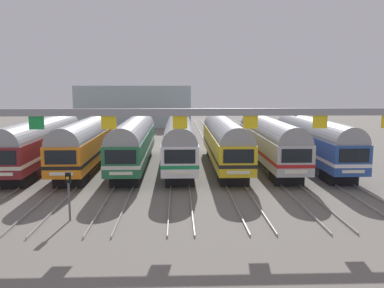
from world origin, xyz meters
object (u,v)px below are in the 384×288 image
(catenary_gantry, at_px, (180,125))
(commuter_train_yellow, at_px, (224,140))
(commuter_train_blue, at_px, (313,139))
(yard_signal_mast, at_px, (69,187))
(commuter_train_white, at_px, (179,140))
(commuter_train_green, at_px, (134,140))
(commuter_train_stainless, at_px, (269,140))
(commuter_train_orange, at_px, (88,141))
(commuter_train_maroon, at_px, (42,141))

(catenary_gantry, bearing_deg, commuter_train_yellow, 72.20)
(commuter_train_blue, xyz_separation_m, yard_signal_mast, (-19.50, -15.03, -0.64))
(yard_signal_mast, bearing_deg, commuter_train_white, 66.61)
(commuter_train_green, xyz_separation_m, yard_signal_mast, (-2.17, -15.03, -0.64))
(commuter_train_stainless, bearing_deg, commuter_train_white, 180.00)
(commuter_train_stainless, distance_m, catenary_gantry, 16.28)
(commuter_train_yellow, distance_m, commuter_train_stainless, 4.33)
(commuter_train_orange, bearing_deg, commuter_train_yellow, -0.02)
(commuter_train_orange, distance_m, commuter_train_blue, 21.67)
(commuter_train_stainless, distance_m, commuter_train_blue, 4.33)
(commuter_train_blue, height_order, catenary_gantry, catenary_gantry)
(commuter_train_white, bearing_deg, catenary_gantry, -90.00)
(commuter_train_green, relative_size, commuter_train_white, 1.00)
(commuter_train_stainless, height_order, catenary_gantry, catenary_gantry)
(commuter_train_white, relative_size, catenary_gantry, 0.58)
(commuter_train_white, height_order, commuter_train_blue, same)
(catenary_gantry, height_order, yard_signal_mast, catenary_gantry)
(commuter_train_maroon, relative_size, commuter_train_green, 1.00)
(commuter_train_green, relative_size, yard_signal_mast, 6.16)
(commuter_train_green, distance_m, commuter_train_stainless, 13.00)
(commuter_train_white, bearing_deg, commuter_train_blue, 0.00)
(commuter_train_orange, relative_size, commuter_train_blue, 1.00)
(commuter_train_yellow, relative_size, commuter_train_blue, 1.00)
(commuter_train_blue, bearing_deg, commuter_train_stainless, 180.00)
(commuter_train_green, height_order, commuter_train_blue, same)
(commuter_train_yellow, bearing_deg, commuter_train_white, 179.94)
(commuter_train_maroon, xyz_separation_m, catenary_gantry, (13.00, -13.49, 2.77))
(commuter_train_yellow, height_order, commuter_train_stainless, commuter_train_stainless)
(commuter_train_white, relative_size, commuter_train_yellow, 1.00)
(commuter_train_white, height_order, catenary_gantry, catenary_gantry)
(commuter_train_green, xyz_separation_m, commuter_train_stainless, (13.00, 0.00, 0.00))
(commuter_train_white, distance_m, commuter_train_yellow, 4.33)
(commuter_train_yellow, bearing_deg, catenary_gantry, -107.80)
(commuter_train_blue, distance_m, yard_signal_mast, 24.63)
(commuter_train_maroon, bearing_deg, commuter_train_blue, 0.01)
(catenary_gantry, bearing_deg, yard_signal_mast, -166.75)
(commuter_train_maroon, xyz_separation_m, commuter_train_blue, (26.00, 0.00, 0.00))
(commuter_train_maroon, xyz_separation_m, commuter_train_white, (13.00, 0.00, 0.00))
(commuter_train_maroon, distance_m, commuter_train_blue, 26.00)
(commuter_train_stainless, xyz_separation_m, yard_signal_mast, (-15.17, -15.03, -0.64))
(commuter_train_maroon, relative_size, commuter_train_stainless, 1.00)
(yard_signal_mast, bearing_deg, commuter_train_maroon, 113.39)
(yard_signal_mast, bearing_deg, commuter_train_yellow, 54.21)
(commuter_train_yellow, height_order, catenary_gantry, catenary_gantry)
(commuter_train_orange, relative_size, commuter_train_white, 1.00)
(commuter_train_maroon, relative_size, commuter_train_white, 1.00)
(commuter_train_stainless, bearing_deg, catenary_gantry, -122.70)
(commuter_train_yellow, xyz_separation_m, catenary_gantry, (-4.33, -13.49, 2.77))
(commuter_train_stainless, height_order, commuter_train_blue, same)
(commuter_train_orange, bearing_deg, commuter_train_maroon, -179.94)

